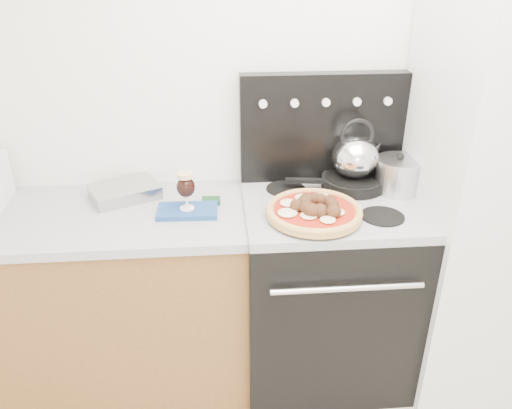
{
  "coord_description": "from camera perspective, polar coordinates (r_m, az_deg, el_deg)",
  "views": [
    {
      "loc": [
        -0.41,
        -0.73,
        1.89
      ],
      "look_at": [
        -0.26,
        1.05,
        0.99
      ],
      "focal_mm": 35.0,
      "sensor_mm": 36.0,
      "label": 1
    }
  ],
  "objects": [
    {
      "name": "stove_body",
      "position": [
        2.44,
        7.84,
        -9.87
      ],
      "size": [
        0.76,
        0.65,
        0.88
      ],
      "primitive_type": "cube",
      "color": "black",
      "rests_on": "ground"
    },
    {
      "name": "cooktop",
      "position": [
        2.2,
        8.57,
        -0.21
      ],
      "size": [
        0.76,
        0.65,
        0.04
      ],
      "primitive_type": "cube",
      "color": "#ADADB2",
      "rests_on": "stove_body"
    },
    {
      "name": "stock_pot",
      "position": [
        2.33,
        15.92,
        3.12
      ],
      "size": [
        0.21,
        0.21,
        0.15
      ],
      "primitive_type": "cylinder",
      "rotation": [
        0.0,
        0.0,
        -0.06
      ],
      "color": "silver",
      "rests_on": "cooktop"
    },
    {
      "name": "pizza",
      "position": [
        2.04,
        6.67,
        -0.55
      ],
      "size": [
        0.48,
        0.48,
        0.06
      ],
      "primitive_type": null,
      "rotation": [
        0.0,
        0.0,
        0.27
      ],
      "color": "tan",
      "rests_on": "pizza_pan"
    },
    {
      "name": "countertop",
      "position": [
        2.27,
        -20.0,
        -1.41
      ],
      "size": [
        1.48,
        0.63,
        0.04
      ],
      "primitive_type": "cube",
      "color": "#AFAFB7",
      "rests_on": "base_cabinet"
    },
    {
      "name": "beer_glass",
      "position": [
        2.1,
        -8.0,
        1.56
      ],
      "size": [
        0.08,
        0.08,
        0.17
      ],
      "primitive_type": null,
      "rotation": [
        0.0,
        0.0,
        -0.07
      ],
      "color": "black",
      "rests_on": "oven_mitt"
    },
    {
      "name": "backguard",
      "position": [
        2.35,
        7.57,
        8.72
      ],
      "size": [
        0.76,
        0.08,
        0.5
      ],
      "primitive_type": "cube",
      "color": "black",
      "rests_on": "cooktop"
    },
    {
      "name": "room_shell",
      "position": [
        1.28,
        14.61,
        -4.18
      ],
      "size": [
        3.52,
        3.01,
        2.52
      ],
      "color": "beige",
      "rests_on": "ground"
    },
    {
      "name": "pizza_pan",
      "position": [
        2.05,
        6.62,
        -1.38
      ],
      "size": [
        0.44,
        0.44,
        0.01
      ],
      "primitive_type": "cylinder",
      "rotation": [
        0.0,
        0.0,
        0.28
      ],
      "color": "black",
      "rests_on": "cooktop"
    },
    {
      "name": "tea_kettle",
      "position": [
        2.29,
        11.31,
        5.76
      ],
      "size": [
        0.23,
        0.23,
        0.23
      ],
      "primitive_type": null,
      "rotation": [
        0.0,
        0.0,
        -0.12
      ],
      "color": "white",
      "rests_on": "skillet"
    },
    {
      "name": "oven_mitt",
      "position": [
        2.14,
        -7.84,
        -0.73
      ],
      "size": [
        0.26,
        0.15,
        0.02
      ],
      "primitive_type": "cube",
      "rotation": [
        0.0,
        0.0,
        -0.03
      ],
      "color": "#20488D",
      "rests_on": "countertop"
    },
    {
      "name": "skillet",
      "position": [
        2.35,
        11.01,
        2.54
      ],
      "size": [
        0.32,
        0.32,
        0.05
      ],
      "primitive_type": "cylinder",
      "rotation": [
        0.0,
        0.0,
        -0.14
      ],
      "color": "black",
      "rests_on": "cooktop"
    },
    {
      "name": "fridge",
      "position": [
        2.42,
        25.2,
        1.21
      ],
      "size": [
        0.64,
        0.68,
        1.9
      ],
      "primitive_type": "cube",
      "color": "silver",
      "rests_on": "ground"
    },
    {
      "name": "base_cabinet",
      "position": [
        2.5,
        -18.39,
        -10.55
      ],
      "size": [
        1.45,
        0.6,
        0.86
      ],
      "primitive_type": "cube",
      "color": "brown",
      "rests_on": "ground"
    },
    {
      "name": "foil_sheet",
      "position": [
        2.33,
        -14.78,
        1.46
      ],
      "size": [
        0.35,
        0.31,
        0.06
      ],
      "primitive_type": "cube",
      "rotation": [
        0.0,
        0.0,
        0.43
      ],
      "color": "silver",
      "rests_on": "countertop"
    }
  ]
}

